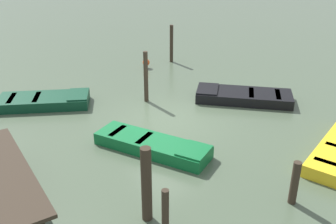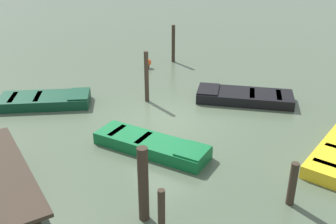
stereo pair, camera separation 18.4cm
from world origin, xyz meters
name	(u,v)px [view 1 (the left image)]	position (x,y,z in m)	size (l,w,h in m)	color
ground_plane	(168,120)	(0.00, 0.00, 0.00)	(80.00, 80.00, 0.00)	#475642
rowboat_black	(243,96)	(-0.48, -3.61, 0.22)	(3.88, 3.66, 0.46)	black
rowboat_dark_green	(45,101)	(4.18, 3.06, 0.22)	(3.10, 3.78, 0.46)	#0C3823
rowboat_green	(153,145)	(-1.44, 1.76, 0.22)	(3.95, 2.52, 0.46)	#0F602D
mooring_piling_center	(165,215)	(-4.80, 3.89, 0.68)	(0.17, 0.17, 1.36)	#33281E
mooring_piling_far_right	(171,44)	(5.53, -4.62, 1.00)	(0.19, 0.19, 1.99)	#33281E
mooring_piling_mid_left	(146,77)	(1.99, -0.43, 1.07)	(0.18, 0.18, 2.13)	#33281E
mooring_piling_far_left	(295,183)	(-5.82, 0.48, 0.62)	(0.21, 0.21, 1.23)	#33281E
mooring_piling_mid_right	(146,185)	(-3.97, 3.81, 1.00)	(0.26, 0.26, 2.01)	#33281E
marker_buoy	(146,63)	(5.50, -2.93, 0.29)	(0.36, 0.36, 0.48)	#262626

